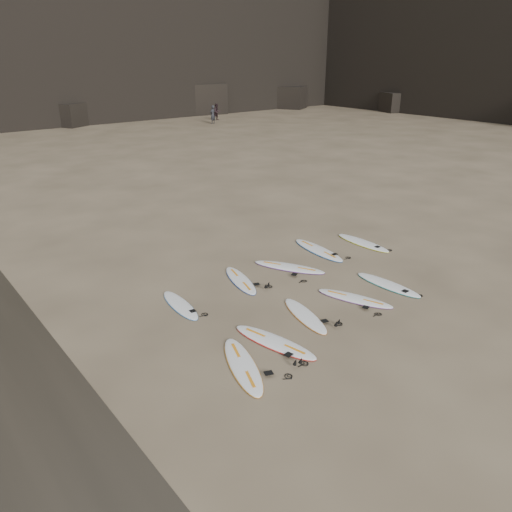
{
  "coord_description": "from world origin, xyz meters",
  "views": [
    {
      "loc": [
        -9.94,
        -9.15,
        7.16
      ],
      "look_at": [
        -1.34,
        1.68,
        1.5
      ],
      "focal_mm": 35.0,
      "sensor_mm": 36.0,
      "label": 1
    }
  ],
  "objects": [
    {
      "name": "surfboard_2",
      "position": [
        -0.85,
        -0.01,
        0.04
      ],
      "size": [
        1.14,
        2.39,
        0.08
      ],
      "primitive_type": "ellipsoid",
      "rotation": [
        0.0,
        0.0,
        -0.26
      ],
      "color": "white",
      "rests_on": "ground"
    },
    {
      "name": "person_b",
      "position": [
        22.86,
        39.23,
        0.9
      ],
      "size": [
        0.91,
        0.73,
        1.8
      ],
      "primitive_type": "imported",
      "rotation": [
        0.0,
        0.0,
        6.23
      ],
      "color": "black",
      "rests_on": "ground"
    },
    {
      "name": "ground",
      "position": [
        0.0,
        0.0,
        0.0
      ],
      "size": [
        240.0,
        240.0,
        0.0
      ],
      "primitive_type": "plane",
      "color": "#897559",
      "rests_on": "ground"
    },
    {
      "name": "surfboard_8",
      "position": [
        3.15,
        3.44,
        0.05
      ],
      "size": [
        0.99,
        2.85,
        0.1
      ],
      "primitive_type": "ellipsoid",
      "rotation": [
        0.0,
        0.0,
        -0.12
      ],
      "color": "white",
      "rests_on": "ground"
    },
    {
      "name": "surfboard_9",
      "position": [
        5.14,
        2.89,
        0.05
      ],
      "size": [
        0.67,
        2.61,
        0.09
      ],
      "primitive_type": "ellipsoid",
      "rotation": [
        0.0,
        0.0,
        -0.02
      ],
      "color": "white",
      "rests_on": "ground"
    },
    {
      "name": "surfboard_7",
      "position": [
        1.15,
        2.91,
        0.05
      ],
      "size": [
        1.81,
        2.64,
        0.1
      ],
      "primitive_type": "ellipsoid",
      "rotation": [
        0.0,
        0.0,
        0.49
      ],
      "color": "white",
      "rests_on": "ground"
    },
    {
      "name": "person_a",
      "position": [
        20.87,
        37.13,
        0.95
      ],
      "size": [
        0.8,
        0.64,
        1.89
      ],
      "primitive_type": "imported",
      "rotation": [
        0.0,
        0.0,
        3.46
      ],
      "color": "#222328",
      "rests_on": "ground"
    },
    {
      "name": "surfboard_0",
      "position": [
        -3.79,
        -0.89,
        0.05
      ],
      "size": [
        1.51,
        2.65,
        0.09
      ],
      "primitive_type": "ellipsoid",
      "rotation": [
        0.0,
        0.0,
        -0.37
      ],
      "color": "white",
      "rests_on": "ground"
    },
    {
      "name": "surfboard_5",
      "position": [
        -3.37,
        2.83,
        0.04
      ],
      "size": [
        0.76,
        2.25,
        0.08
      ],
      "primitive_type": "ellipsoid",
      "rotation": [
        0.0,
        0.0,
        -0.11
      ],
      "color": "white",
      "rests_on": "ground"
    },
    {
      "name": "surfboard_3",
      "position": [
        1.12,
        -0.19,
        0.04
      ],
      "size": [
        1.42,
        2.49,
        0.09
      ],
      "primitive_type": "ellipsoid",
      "rotation": [
        0.0,
        0.0,
        0.36
      ],
      "color": "white",
      "rests_on": "ground"
    },
    {
      "name": "surfboard_4",
      "position": [
        2.75,
        -0.21,
        0.04
      ],
      "size": [
        0.67,
        2.49,
        0.09
      ],
      "primitive_type": "ellipsoid",
      "rotation": [
        0.0,
        0.0,
        0.03
      ],
      "color": "white",
      "rests_on": "ground"
    },
    {
      "name": "surfboard_6",
      "position": [
        -0.87,
        3.11,
        0.04
      ],
      "size": [
        1.21,
        2.46,
        0.09
      ],
      "primitive_type": "ellipsoid",
      "rotation": [
        0.0,
        0.0,
        -0.28
      ],
      "color": "white",
      "rests_on": "ground"
    },
    {
      "name": "surfboard_1",
      "position": [
        -2.48,
        -0.56,
        0.05
      ],
      "size": [
        1.17,
        2.71,
        0.09
      ],
      "primitive_type": "ellipsoid",
      "rotation": [
        0.0,
        0.0,
        0.21
      ],
      "color": "white",
      "rests_on": "ground"
    }
  ]
}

